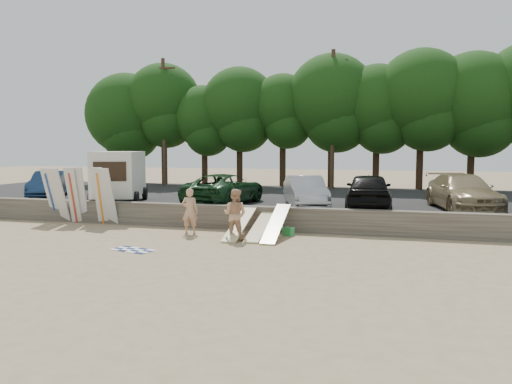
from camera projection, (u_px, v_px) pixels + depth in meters
ground at (222, 243)px, 18.02m from camera, size 120.00×120.00×0.00m
seawall at (246, 218)px, 20.86m from camera, size 44.00×0.50×1.00m
parking_lot at (284, 202)px, 28.07m from camera, size 44.00×14.50×0.70m
treeline at (317, 103)px, 34.09m from camera, size 33.82×6.46×9.21m
utility_poles at (333, 116)px, 32.36m from camera, size 25.80×0.26×9.00m
box_trailer at (119, 174)px, 24.73m from camera, size 3.21×4.39×2.53m
car_0 at (50, 184)px, 27.50m from camera, size 3.20×4.57×1.43m
car_1 at (225, 189)px, 24.13m from camera, size 3.03×5.51×1.46m
car_2 at (305, 192)px, 22.59m from camera, size 2.88×4.65×1.45m
car_3 at (369, 191)px, 21.94m from camera, size 2.18×4.88×1.63m
car_4 at (462, 192)px, 21.84m from camera, size 3.20×5.71×1.56m
surfboard_upright_0 at (51, 195)px, 22.86m from camera, size 0.55×0.83×2.51m
surfboard_upright_1 at (60, 196)px, 22.58m from camera, size 0.59×0.84×2.51m
surfboard_upright_2 at (73, 195)px, 22.44m from camera, size 0.52×0.64×2.55m
surfboard_upright_3 at (80, 195)px, 22.47m from camera, size 0.54×0.60×2.56m
surfboard_upright_4 at (100, 196)px, 22.12m from camera, size 0.51×0.58×2.56m
surfboard_upright_5 at (109, 197)px, 21.95m from camera, size 0.57×0.75×2.54m
surfboard_low_0 at (240, 224)px, 19.20m from camera, size 0.56×2.88×0.98m
surfboard_low_1 at (261, 226)px, 19.15m from camera, size 0.56×2.91×0.87m
surfboard_low_2 at (276, 223)px, 18.79m from camera, size 0.56×2.82×1.15m
beachgoer_a at (190, 211)px, 19.76m from camera, size 0.71×0.50×1.82m
beachgoer_b at (235, 214)px, 18.52m from camera, size 1.00×0.82×1.90m
cooler at (288, 232)px, 19.43m from camera, size 0.47×0.42×0.32m
gear_bag at (273, 231)px, 19.78m from camera, size 0.33×0.28×0.22m
beach_towel at (133, 250)px, 16.73m from camera, size 1.85×1.85×0.00m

